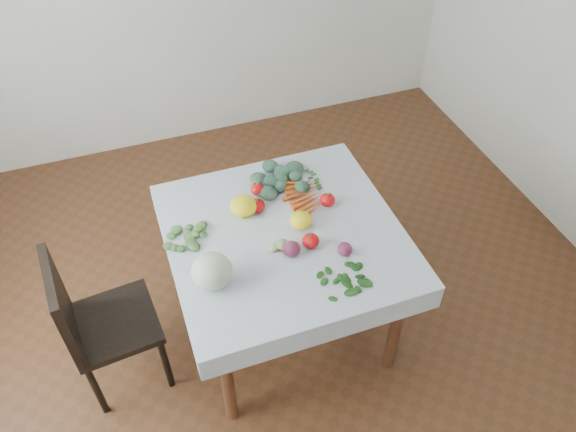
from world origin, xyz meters
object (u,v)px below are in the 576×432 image
(chair, at_px, (93,320))
(carrot_bunch, at_px, (304,196))
(cabbage, at_px, (212,271))
(heirloom_back, at_px, (244,206))
(table, at_px, (285,247))

(chair, xyz_separation_m, carrot_bunch, (1.15, 0.22, 0.26))
(chair, bearing_deg, carrot_bunch, 10.95)
(carrot_bunch, bearing_deg, cabbage, -146.07)
(heirloom_back, bearing_deg, table, -53.47)
(cabbage, distance_m, heirloom_back, 0.47)
(chair, distance_m, heirloom_back, 0.90)
(heirloom_back, bearing_deg, carrot_bunch, 0.69)
(chair, relative_size, carrot_bunch, 2.93)
(chair, height_order, heirloom_back, chair)
(chair, distance_m, cabbage, 0.67)
(table, bearing_deg, carrot_bunch, 48.48)
(table, xyz_separation_m, carrot_bunch, (0.18, 0.20, 0.12))
(chair, height_order, cabbage, cabbage)
(table, height_order, chair, chair)
(table, xyz_separation_m, heirloom_back, (-0.15, 0.20, 0.15))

